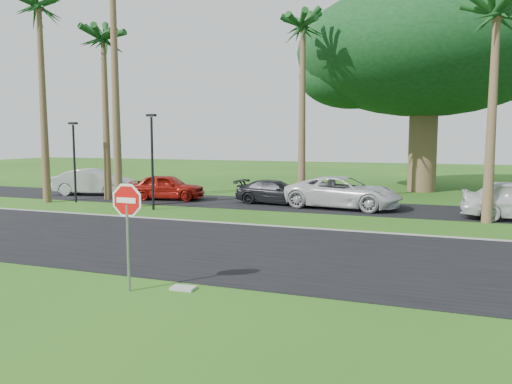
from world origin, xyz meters
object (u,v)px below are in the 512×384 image
Objects in this scene: car_dark at (275,192)px; stop_sign_near at (127,215)px; car_minivan at (343,193)px; car_red at (167,187)px; car_silver at (94,182)px.

stop_sign_near is at bearing -169.80° from car_dark.
car_minivan is at bearing 81.95° from stop_sign_near.
stop_sign_near is 0.62× the size of car_red.
car_silver is at bearing 95.42° from car_minivan.
car_silver is 15.44m from car_minivan.
car_silver reaches higher than car_dark.
car_silver reaches higher than car_red.
car_red is at bearing 117.39° from stop_sign_near.
stop_sign_near is 15.33m from car_minivan.
car_minivan reaches higher than car_dark.
car_minivan is at bearing -91.48° from car_dark.
car_dark is at bearing 95.63° from stop_sign_near.
stop_sign_near reaches higher than car_dark.
car_minivan is at bearing -104.65° from car_silver.
car_red is 0.98× the size of car_dark.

